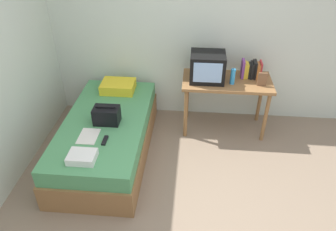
% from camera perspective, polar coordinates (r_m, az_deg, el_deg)
% --- Properties ---
extents(ground_plane, '(8.00, 8.00, 0.00)m').
position_cam_1_polar(ground_plane, '(3.54, 2.83, -16.80)').
color(ground_plane, '#84705B').
extents(wall_back, '(5.20, 0.10, 2.60)m').
position_cam_1_polar(wall_back, '(4.48, 4.58, 15.15)').
color(wall_back, silver).
rests_on(wall_back, ground).
extents(bed, '(1.00, 2.00, 0.52)m').
position_cam_1_polar(bed, '(4.12, -10.65, -3.66)').
color(bed, olive).
rests_on(bed, ground).
extents(desk, '(1.16, 0.60, 0.76)m').
position_cam_1_polar(desk, '(4.36, 10.27, 5.05)').
color(desk, olive).
rests_on(desk, ground).
extents(tv, '(0.44, 0.39, 0.36)m').
position_cam_1_polar(tv, '(4.21, 6.97, 8.51)').
color(tv, black).
rests_on(tv, desk).
extents(water_bottle, '(0.06, 0.06, 0.20)m').
position_cam_1_polar(water_bottle, '(4.19, 11.34, 6.75)').
color(water_bottle, '#3399DB').
rests_on(water_bottle, desk).
extents(book_row, '(0.25, 0.17, 0.24)m').
position_cam_1_polar(book_row, '(4.41, 14.46, 7.81)').
color(book_row, '#7A3D89').
rests_on(book_row, desk).
extents(picture_frame, '(0.11, 0.02, 0.18)m').
position_cam_1_polar(picture_frame, '(4.24, 16.28, 6.15)').
color(picture_frame, brown).
rests_on(picture_frame, desk).
extents(pillow, '(0.45, 0.34, 0.13)m').
position_cam_1_polar(pillow, '(4.51, -8.79, 5.09)').
color(pillow, yellow).
rests_on(pillow, bed).
extents(handbag, '(0.30, 0.20, 0.23)m').
position_cam_1_polar(handbag, '(3.85, -10.77, 0.05)').
color(handbag, black).
rests_on(handbag, bed).
extents(magazine, '(0.21, 0.29, 0.01)m').
position_cam_1_polar(magazine, '(3.72, -13.85, -3.57)').
color(magazine, white).
rests_on(magazine, bed).
extents(remote_dark, '(0.04, 0.16, 0.02)m').
position_cam_1_polar(remote_dark, '(3.61, -11.07, -4.33)').
color(remote_dark, black).
rests_on(remote_dark, bed).
extents(folded_towel, '(0.28, 0.22, 0.08)m').
position_cam_1_polar(folded_towel, '(3.41, -14.90, -7.07)').
color(folded_towel, white).
rests_on(folded_towel, bed).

